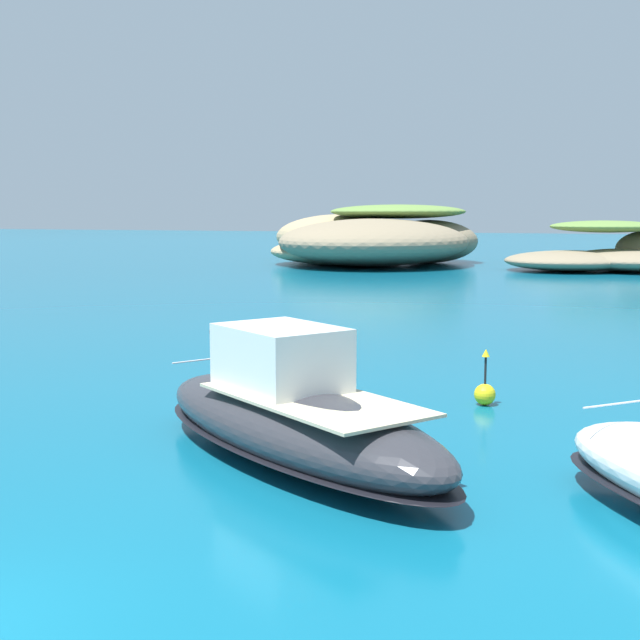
{
  "coord_description": "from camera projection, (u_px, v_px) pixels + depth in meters",
  "views": [
    {
      "loc": [
        7.69,
        -7.03,
        4.98
      ],
      "look_at": [
        -1.7,
        19.33,
        1.38
      ],
      "focal_mm": 47.03,
      "sensor_mm": 36.0,
      "label": 1
    }
  ],
  "objects": [
    {
      "name": "islet_small",
      "position": [
        609.0,
        254.0,
        72.62
      ],
      "size": [
        18.56,
        16.33,
        4.28
      ],
      "color": "#84755B",
      "rests_on": "ground"
    },
    {
      "name": "motorboat_charcoal",
      "position": [
        293.0,
        417.0,
        16.76
      ],
      "size": [
        9.11,
        7.47,
        2.7
      ],
      "color": "#2D2D33",
      "rests_on": "ground"
    },
    {
      "name": "islet_large",
      "position": [
        367.0,
        240.0,
        82.28
      ],
      "size": [
        25.12,
        27.09,
        5.76
      ],
      "color": "#9E8966",
      "rests_on": "ground"
    },
    {
      "name": "channel_buoy",
      "position": [
        485.0,
        392.0,
        21.74
      ],
      "size": [
        0.56,
        0.56,
        1.48
      ],
      "color": "yellow",
      "rests_on": "ground"
    }
  ]
}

